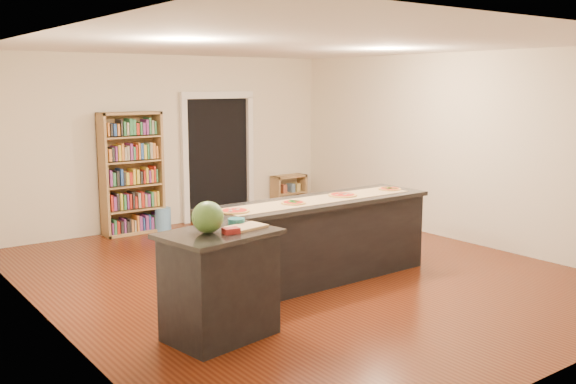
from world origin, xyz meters
TOP-DOWN VIEW (x-y plane):
  - room at (0.00, 0.00)m, footprint 6.00×7.00m
  - doorway at (0.90, 3.46)m, footprint 1.40×0.09m
  - kitchen_island at (0.02, -0.37)m, footprint 2.98×0.81m
  - side_counter at (-1.83, -1.21)m, footprint 1.02×0.75m
  - bookshelf at (-0.76, 3.28)m, footprint 0.96×0.34m
  - low_shelf at (2.32, 3.31)m, footprint 0.66×0.28m
  - waste_bin at (-0.32, 3.15)m, footprint 0.26×0.26m
  - kraft_paper at (0.02, -0.39)m, footprint 2.60×0.51m
  - watermelon at (-1.93, -1.20)m, footprint 0.29×0.29m
  - cutting_board at (-1.55, -1.24)m, footprint 0.40×0.30m
  - package_red at (-1.78, -1.34)m, footprint 0.16×0.12m
  - package_teal at (-1.55, -1.06)m, footprint 0.16×0.16m
  - pizza_a at (-1.17, -0.42)m, footprint 0.32×0.32m
  - pizza_b at (-0.38, -0.41)m, footprint 0.29×0.29m
  - pizza_c at (0.42, -0.36)m, footprint 0.34×0.34m
  - pizza_d at (1.21, -0.37)m, footprint 0.30×0.30m

SIDE VIEW (x-z plane):
  - waste_bin at x=-0.32m, z-range 0.00..0.37m
  - low_shelf at x=2.32m, z-range 0.00..0.66m
  - kitchen_island at x=0.02m, z-range 0.00..0.99m
  - side_counter at x=-1.83m, z-range 0.00..1.01m
  - bookshelf at x=-0.76m, z-range 0.00..1.91m
  - kraft_paper at x=0.02m, z-range 0.98..0.99m
  - pizza_b at x=-0.38m, z-range 0.99..1.01m
  - pizza_d at x=1.21m, z-range 0.99..1.01m
  - pizza_c at x=0.42m, z-range 0.99..1.01m
  - pizza_a at x=-1.17m, z-range 0.99..1.01m
  - cutting_board at x=-1.55m, z-range 1.01..1.03m
  - package_red at x=-1.78m, z-range 1.01..1.06m
  - package_teal at x=-1.55m, z-range 1.01..1.07m
  - watermelon at x=-1.93m, z-range 1.01..1.30m
  - doorway at x=0.90m, z-range 0.10..2.31m
  - room at x=0.00m, z-range 0.00..2.80m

